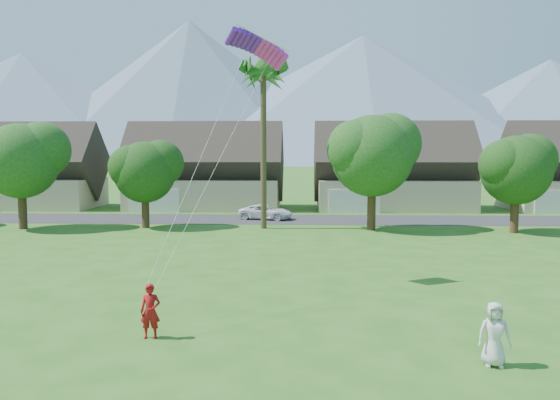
# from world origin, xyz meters

# --- Properties ---
(street) EXTENTS (90.00, 7.00, 0.01)m
(street) POSITION_xyz_m (0.00, 34.00, 0.01)
(street) COLOR #2D2D30
(street) RESTS_ON ground
(kite_flyer) EXTENTS (0.64, 0.44, 1.71)m
(kite_flyer) POSITION_xyz_m (-3.77, 4.11, 0.86)
(kite_flyer) COLOR #A31214
(kite_flyer) RESTS_ON ground
(watcher) EXTENTS (0.90, 0.64, 1.75)m
(watcher) POSITION_xyz_m (6.10, 2.34, 0.88)
(watcher) COLOR silver
(watcher) RESTS_ON ground
(parked_car) EXTENTS (4.92, 3.14, 1.26)m
(parked_car) POSITION_xyz_m (-2.21, 34.00, 0.63)
(parked_car) COLOR white
(parked_car) RESTS_ON ground
(mountain_ridge) EXTENTS (540.00, 240.00, 70.00)m
(mountain_ridge) POSITION_xyz_m (10.40, 260.00, 29.07)
(mountain_ridge) COLOR slate
(mountain_ridge) RESTS_ON ground
(houses_row) EXTENTS (72.75, 8.19, 8.86)m
(houses_row) POSITION_xyz_m (0.49, 42.99, 3.44)
(houses_row) COLOR beige
(houses_row) RESTS_ON ground
(tree_row) EXTENTS (62.27, 6.67, 8.45)m
(tree_row) POSITION_xyz_m (-1.14, 27.92, 4.89)
(tree_row) COLOR #47301C
(tree_row) RESTS_ON ground
(fan_palm) EXTENTS (3.00, 3.00, 13.80)m
(fan_palm) POSITION_xyz_m (-2.00, 28.50, 11.80)
(fan_palm) COLOR #4C3D26
(fan_palm) RESTS_ON ground
(parafoil_kite) EXTENTS (2.87, 1.34, 0.50)m
(parafoil_kite) POSITION_xyz_m (-1.04, 11.92, 10.36)
(parafoil_kite) COLOR #6718B6
(parafoil_kite) RESTS_ON ground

